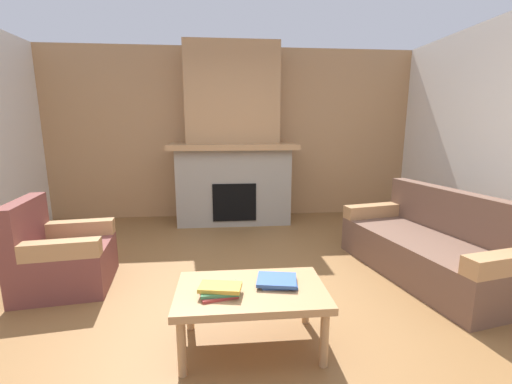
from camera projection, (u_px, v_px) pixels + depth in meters
ground at (243, 306)px, 2.83m from camera, size 9.00×9.00×0.00m
wall_back_wood_panel at (232, 135)px, 5.49m from camera, size 6.00×0.12×2.70m
fireplace at (233, 147)px, 5.16m from camera, size 1.90×0.82×2.70m
couch at (431, 248)px, 3.38m from camera, size 1.18×1.93×0.85m
armchair at (61, 257)px, 3.12m from camera, size 0.85×0.85×0.85m
coffee_table at (251, 296)px, 2.25m from camera, size 1.00×0.60×0.43m
book_stack_near_edge at (220, 290)px, 2.15m from camera, size 0.29×0.24×0.07m
book_stack_center at (278, 281)px, 2.29m from camera, size 0.30×0.26×0.04m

